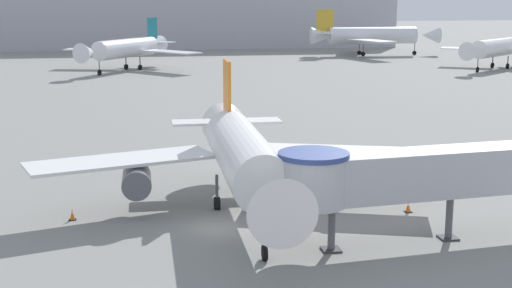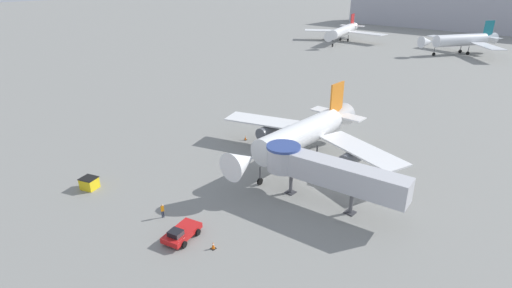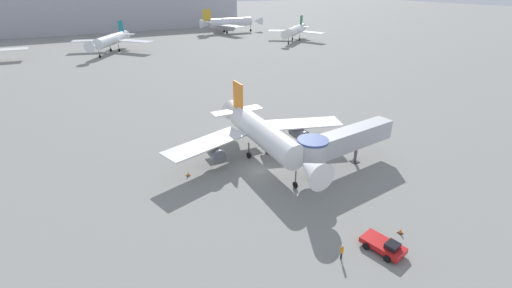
# 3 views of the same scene
# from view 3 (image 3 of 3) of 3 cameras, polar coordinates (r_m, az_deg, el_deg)

# --- Properties ---
(ground_plane) EXTENTS (800.00, 800.00, 0.00)m
(ground_plane) POSITION_cam_3_polar(r_m,az_deg,el_deg) (49.07, 0.70, -4.42)
(ground_plane) COLOR gray
(main_airplane) EXTENTS (29.68, 25.58, 9.88)m
(main_airplane) POSITION_cam_3_polar(r_m,az_deg,el_deg) (50.14, 1.15, 1.62)
(main_airplane) COLOR white
(main_airplane) RESTS_ON ground_plane
(jet_bridge) EXTENTS (17.04, 4.94, 6.01)m
(jet_bridge) POSITION_cam_3_polar(r_m,az_deg,el_deg) (48.86, 13.81, 0.38)
(jet_bridge) COLOR #B7B7BC
(jet_bridge) RESTS_ON ground_plane
(pushback_tug_red) EXTENTS (3.14, 4.56, 1.43)m
(pushback_tug_red) POSITION_cam_3_polar(r_m,az_deg,el_deg) (37.82, 20.55, -15.52)
(pushback_tug_red) COLOR red
(pushback_tug_red) RESTS_ON ground_plane
(traffic_cone_apron_front) EXTENTS (0.49, 0.49, 0.80)m
(traffic_cone_apron_front) POSITION_cam_3_polar(r_m,az_deg,el_deg) (40.79, 22.98, -13.12)
(traffic_cone_apron_front) COLOR black
(traffic_cone_apron_front) RESTS_ON ground_plane
(traffic_cone_port_wing) EXTENTS (0.48, 0.48, 0.79)m
(traffic_cone_port_wing) POSITION_cam_3_polar(r_m,az_deg,el_deg) (48.53, -11.25, -4.82)
(traffic_cone_port_wing) COLOR black
(traffic_cone_port_wing) RESTS_ON ground_plane
(traffic_cone_starboard_wing) EXTENTS (0.50, 0.50, 0.82)m
(traffic_cone_starboard_wing) POSITION_cam_3_polar(r_m,az_deg,el_deg) (56.70, 11.99, -0.21)
(traffic_cone_starboard_wing) COLOR black
(traffic_cone_starboard_wing) RESTS_ON ground_plane
(ground_crew_marshaller) EXTENTS (0.28, 0.36, 1.67)m
(ground_crew_marshaller) POSITION_cam_3_polar(r_m,az_deg,el_deg) (35.50, 14.12, -16.96)
(ground_crew_marshaller) COLOR #1E2338
(ground_crew_marshaller) RESTS_ON ground_plane
(background_jet_teal_tail) EXTENTS (28.13, 26.60, 10.47)m
(background_jet_teal_tail) POSITION_cam_3_polar(r_m,az_deg,el_deg) (143.80, -23.03, 15.68)
(background_jet_teal_tail) COLOR silver
(background_jet_teal_tail) RESTS_ON ground_plane
(background_jet_gold_tail) EXTENTS (34.00, 32.94, 11.75)m
(background_jet_gold_tail) POSITION_cam_3_polar(r_m,az_deg,el_deg) (187.75, -4.46, 19.57)
(background_jet_gold_tail) COLOR silver
(background_jet_gold_tail) RESTS_ON ground_plane
(background_jet_green_tail) EXTENTS (23.69, 22.49, 10.12)m
(background_jet_green_tail) POSITION_cam_3_polar(r_m,az_deg,el_deg) (161.36, 6.56, 18.27)
(background_jet_green_tail) COLOR white
(background_jet_green_tail) RESTS_ON ground_plane
(terminal_building) EXTENTS (151.74, 27.45, 18.50)m
(terminal_building) POSITION_cam_3_polar(r_m,az_deg,el_deg) (213.46, -24.85, 19.30)
(terminal_building) COLOR #A8A8B2
(terminal_building) RESTS_ON ground_plane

